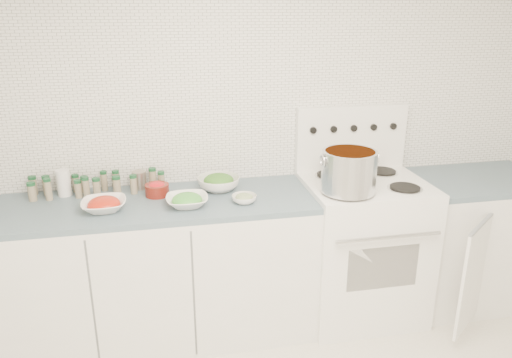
% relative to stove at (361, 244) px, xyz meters
% --- Properties ---
extents(room_walls, '(3.54, 3.04, 2.52)m').
position_rel_stove_xyz_m(room_walls, '(-0.48, -1.19, 1.06)').
color(room_walls, white).
rests_on(room_walls, ground).
extents(counter_left, '(1.85, 0.62, 0.90)m').
position_rel_stove_xyz_m(counter_left, '(-1.30, 0.00, -0.05)').
color(counter_left, white).
rests_on(counter_left, ground).
extents(stove, '(0.76, 0.70, 1.36)m').
position_rel_stove_xyz_m(stove, '(0.00, 0.00, 0.00)').
color(stove, white).
rests_on(stove, ground).
extents(counter_right, '(0.89, 0.88, 0.90)m').
position_rel_stove_xyz_m(counter_right, '(0.82, -0.00, -0.05)').
color(counter_right, white).
rests_on(counter_right, ground).
extents(stock_pot, '(0.34, 0.32, 0.25)m').
position_rel_stove_xyz_m(stock_pot, '(-0.19, -0.17, 0.58)').
color(stock_pot, silver).
rests_on(stock_pot, stove).
extents(bowl_tomato, '(0.25, 0.25, 0.08)m').
position_rel_stove_xyz_m(bowl_tomato, '(-1.59, -0.07, 0.44)').
color(bowl_tomato, white).
rests_on(bowl_tomato, counter_left).
extents(bowl_snowpea, '(0.24, 0.24, 0.08)m').
position_rel_stove_xyz_m(bowl_snowpea, '(-1.13, -0.10, 0.44)').
color(bowl_snowpea, white).
rests_on(bowl_snowpea, counter_left).
extents(bowl_broccoli, '(0.27, 0.27, 0.11)m').
position_rel_stove_xyz_m(bowl_broccoli, '(-0.92, 0.13, 0.45)').
color(bowl_broccoli, white).
rests_on(bowl_broccoli, counter_left).
extents(bowl_zucchini, '(0.18, 0.18, 0.06)m').
position_rel_stove_xyz_m(bowl_zucchini, '(-0.80, -0.12, 0.43)').
color(bowl_zucchini, white).
rests_on(bowl_zucchini, counter_left).
extents(bowl_pepper, '(0.14, 0.14, 0.09)m').
position_rel_stove_xyz_m(bowl_pepper, '(-1.30, 0.10, 0.45)').
color(bowl_pepper, maroon).
rests_on(bowl_pepper, counter_left).
extents(salt_canister, '(0.10, 0.10, 0.16)m').
position_rel_stove_xyz_m(salt_canister, '(-1.84, 0.21, 0.48)').
color(salt_canister, white).
rests_on(salt_canister, counter_left).
extents(tin_can, '(0.11, 0.11, 0.11)m').
position_rel_stove_xyz_m(tin_can, '(-1.40, 0.24, 0.46)').
color(tin_can, gray).
rests_on(tin_can, counter_left).
extents(spice_cluster, '(0.81, 0.16, 0.13)m').
position_rel_stove_xyz_m(spice_cluster, '(-1.69, 0.21, 0.46)').
color(spice_cluster, gray).
rests_on(spice_cluster, counter_left).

